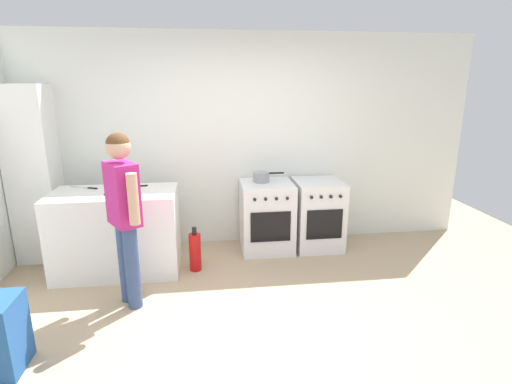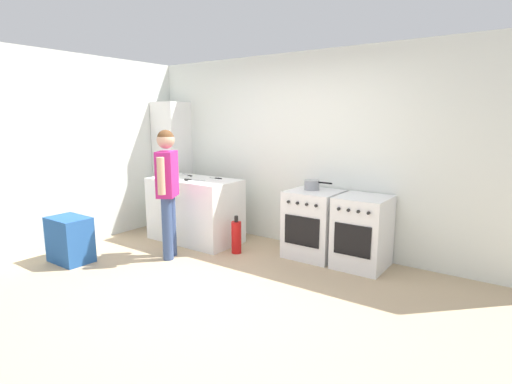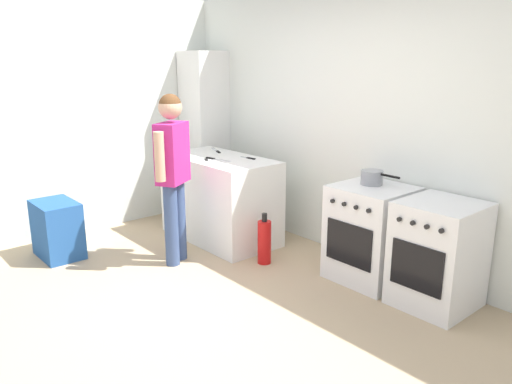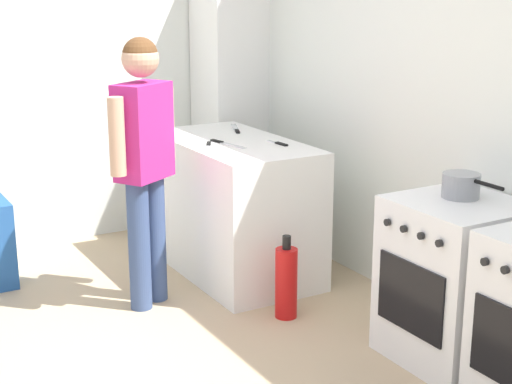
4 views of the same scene
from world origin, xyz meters
name	(u,v)px [view 4 (image 4 of 4)]	position (x,y,z in m)	size (l,w,h in m)	color
back_wall	(472,97)	(0.00, 1.95, 1.30)	(6.00, 0.10, 2.60)	silver
side_wall_left	(54,68)	(-2.60, 0.40, 1.30)	(0.10, 3.10, 2.60)	silver
counter_unit	(233,207)	(-1.35, 1.20, 0.45)	(1.30, 0.70, 0.90)	white
oven_left	(456,281)	(0.35, 1.58, 0.43)	(0.62, 0.62, 0.85)	white
pot	(461,185)	(0.29, 1.63, 0.91)	(0.37, 0.19, 0.13)	gray
knife_paring	(279,143)	(-1.11, 1.40, 0.91)	(0.21, 0.04, 0.01)	silver
knife_bread	(236,129)	(-1.69, 1.41, 0.90)	(0.33, 0.16, 0.01)	silver
knife_chef	(208,147)	(-1.23, 0.96, 0.90)	(0.29, 0.17, 0.01)	silver
knife_carving	(226,144)	(-1.27, 1.11, 0.90)	(0.33, 0.09, 0.01)	silver
person	(144,151)	(-1.11, 0.48, 0.96)	(0.35, 0.50, 1.61)	#384C7A
fire_extinguisher	(286,282)	(-0.52, 1.10, 0.22)	(0.13, 0.13, 0.50)	red
larder_cabinet	(229,101)	(-2.30, 1.68, 1.00)	(0.48, 0.44, 2.00)	white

